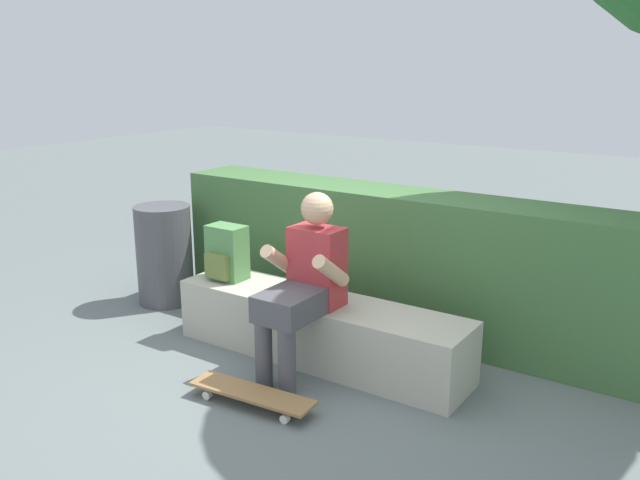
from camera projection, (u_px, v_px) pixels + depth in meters
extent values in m
plane|color=slate|center=(292.00, 375.00, 4.40)|extent=(24.00, 24.00, 0.00)
cube|color=#B5B19F|center=(319.00, 329.00, 4.59)|extent=(2.13, 0.48, 0.43)
cube|color=#B73338|center=(317.00, 266.00, 4.39)|extent=(0.34, 0.22, 0.52)
sphere|color=#D8AD84|center=(317.00, 208.00, 4.29)|extent=(0.21, 0.21, 0.21)
cube|color=#4C4C51|center=(289.00, 305.00, 4.18)|extent=(0.32, 0.40, 0.17)
cylinder|color=#4C4C51|center=(264.00, 355.00, 4.19)|extent=(0.11, 0.11, 0.43)
cylinder|color=#4C4C51|center=(287.00, 362.00, 4.10)|extent=(0.11, 0.11, 0.43)
cylinder|color=#D8AD84|center=(280.00, 260.00, 4.37)|extent=(0.09, 0.33, 0.27)
cylinder|color=#D8AD84|center=(331.00, 271.00, 4.16)|extent=(0.09, 0.33, 0.27)
cube|color=olive|center=(252.00, 393.00, 4.00)|extent=(0.81, 0.26, 0.02)
cylinder|color=silver|center=(299.00, 407.00, 3.94)|extent=(0.06, 0.04, 0.05)
cylinder|color=silver|center=(285.00, 419.00, 3.81)|extent=(0.06, 0.04, 0.05)
cylinder|color=silver|center=(223.00, 385.00, 4.21)|extent=(0.06, 0.04, 0.05)
cylinder|color=silver|center=(207.00, 395.00, 4.08)|extent=(0.06, 0.04, 0.05)
cube|color=#51894C|center=(227.00, 252.00, 4.92)|extent=(0.28, 0.18, 0.40)
cube|color=olive|center=(217.00, 267.00, 4.85)|extent=(0.20, 0.05, 0.18)
cube|color=#406A3A|center=(437.00, 268.00, 4.90)|extent=(4.36, 0.52, 1.06)
cylinder|color=#4C4C51|center=(164.00, 254.00, 5.63)|extent=(0.46, 0.46, 0.83)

